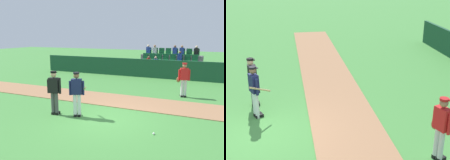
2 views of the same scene
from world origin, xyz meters
The scene contains 5 objects.
ground_plane centered at (0.00, 0.00, 0.00)m, with size 80.00×80.00×0.00m, color #42843A.
infield_dirt_path centered at (0.00, 2.67, 0.01)m, with size 28.00×2.23×0.03m, color #9E704C.
batter_navy_jersey centered at (-1.11, -0.15, 0.97)m, with size 0.74×0.70×1.76m.
umpire_home_plate centered at (-2.07, -0.29, 1.00)m, with size 0.58×0.35×1.76m.
runner_red_jersey centered at (2.16, 4.68, 0.96)m, with size 0.67×0.40×1.76m.
Camera 2 is at (8.93, 0.92, 4.96)m, focal length 52.23 mm.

